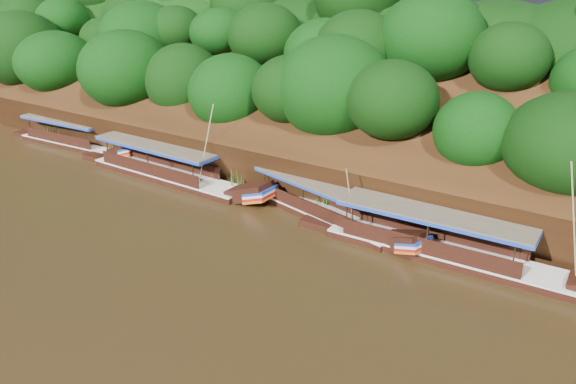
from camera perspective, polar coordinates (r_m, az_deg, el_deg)
name	(u,v)px	position (r m, az deg, el deg)	size (l,w,h in m)	color
ground	(209,259)	(32.28, -8.05, -6.78)	(160.00, 160.00, 0.00)	black
riverbank	(383,134)	(49.44, 9.62, 5.81)	(120.00, 30.06, 19.40)	black
boat_0	(462,253)	(32.82, 17.26, -5.91)	(16.66, 3.09, 7.70)	black
boat_1	(329,212)	(36.56, 4.19, -2.07)	(14.01, 5.19, 4.95)	black
boat_2	(176,174)	(43.83, -11.32, 1.81)	(17.23, 2.97, 7.11)	black
boat_3	(78,141)	(54.77, -20.52, 4.85)	(13.98, 3.10, 2.95)	black
reeds	(271,185)	(40.08, -1.75, 0.76)	(49.84, 2.50, 2.20)	#226E1B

